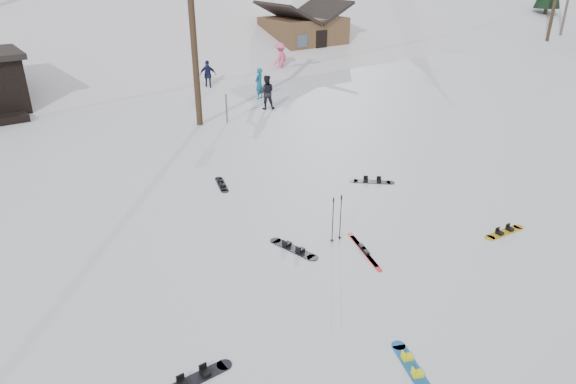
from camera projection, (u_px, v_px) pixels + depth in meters
ground at (421, 310)px, 10.44m from camera, size 200.00×200.00×0.00m
ski_slope at (22, 141)px, 56.17m from camera, size 60.00×85.24×65.97m
ridge_right at (322, 92)px, 72.01m from camera, size 45.66×93.98×54.59m
treeline_right at (354, 16)px, 60.42m from camera, size 20.00×60.00×10.00m
utility_pole at (191, 8)px, 19.88m from camera, size 2.00×0.26×9.00m
trail_sign at (226, 93)px, 21.58m from camera, size 0.50×0.09×1.85m
cabin at (303, 36)px, 35.45m from camera, size 5.39×4.40×3.77m
hero_snowboard at (412, 367)px, 8.97m from camera, size 0.68×1.31×0.10m
hero_skis at (364, 250)px, 12.50m from camera, size 0.71×1.79×0.10m
ski_poles at (337, 219)px, 12.70m from camera, size 0.34×0.09×1.24m
board_scatter_a at (194, 379)px, 8.71m from camera, size 1.44×0.29×0.10m
board_scatter_b at (293, 248)px, 12.58m from camera, size 0.54×1.45×0.10m
board_scatter_d at (372, 181)px, 16.31m from camera, size 1.11×1.04×0.10m
board_scatter_e at (504, 232)px, 13.34m from camera, size 1.37×0.35×0.10m
board_scatter_f at (222, 184)px, 16.11m from camera, size 0.56×1.23×0.09m
skier_teal at (259, 84)px, 25.44m from camera, size 0.66×0.57×1.52m
skier_dark at (266, 92)px, 23.74m from camera, size 0.96×0.90×1.57m
skier_pink at (280, 59)px, 30.66m from camera, size 1.36×1.10×1.84m
skier_navy at (208, 75)px, 27.29m from camera, size 0.94×0.82×1.52m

